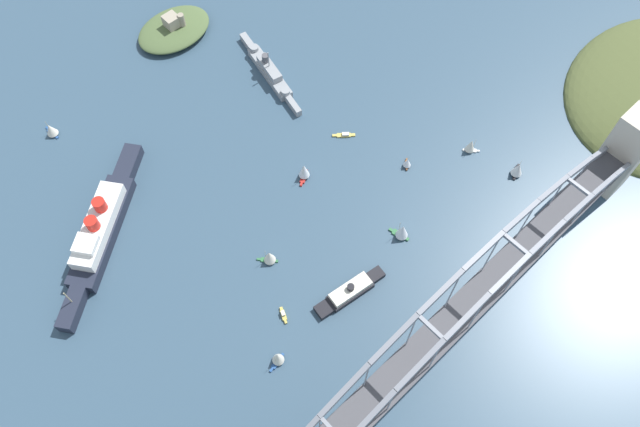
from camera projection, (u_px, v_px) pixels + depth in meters
name	position (u px, v px, depth m)	size (l,w,h in m)	color
ground_plane	(444.00, 338.00, 272.81)	(1400.00, 1400.00, 0.00)	#334C60
harbor_arch_bridge	(456.00, 317.00, 248.65)	(299.58, 16.95, 64.82)	beige
ocean_liner	(101.00, 228.00, 292.50)	(83.27, 65.56, 18.77)	#1E2333
naval_cruiser	(269.00, 71.00, 342.72)	(17.59, 64.96, 18.11)	gray
harbor_ferry_steamer	(350.00, 291.00, 280.79)	(36.83, 11.43, 8.08)	black
fort_island_mid_harbor	(174.00, 29.00, 357.74)	(44.40, 32.66, 13.82)	#4C6038
small_boat_0	(304.00, 171.00, 308.74)	(9.32, 7.48, 11.45)	#B2231E
small_boat_1	(518.00, 169.00, 310.07)	(9.72, 7.24, 9.92)	black
small_boat_2	(278.00, 358.00, 263.88)	(9.51, 6.23, 9.94)	#234C8C
small_boat_3	(407.00, 163.00, 313.49)	(6.24, 6.09, 6.91)	brown
small_boat_4	(283.00, 315.00, 277.16)	(4.31, 7.82, 2.43)	gold
small_boat_5	(471.00, 145.00, 316.95)	(7.36, 7.80, 10.02)	silver
small_boat_6	(269.00, 257.00, 286.75)	(8.39, 9.06, 10.09)	#2D6B3D
small_boat_7	(51.00, 129.00, 322.32)	(6.02, 10.42, 9.21)	#234C8C
small_boat_8	(344.00, 135.00, 325.07)	(10.09, 9.03, 1.86)	gold
small_boat_9	(402.00, 231.00, 292.44)	(7.12, 10.80, 11.59)	#2D6B3D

